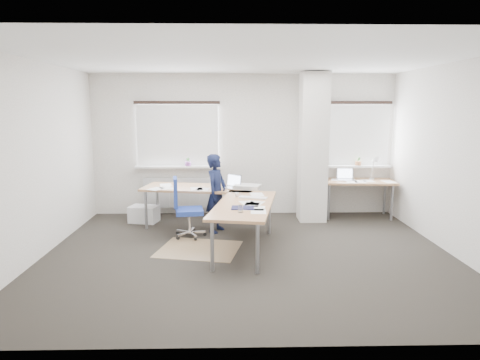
{
  "coord_description": "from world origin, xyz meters",
  "views": [
    {
      "loc": [
        -0.26,
        -6.05,
        2.14
      ],
      "look_at": [
        -0.1,
        0.9,
        0.96
      ],
      "focal_mm": 32.0,
      "sensor_mm": 36.0,
      "label": 1
    }
  ],
  "objects_px": {
    "desk_main": "(222,197)",
    "desk_side": "(358,183)",
    "person": "(216,193)",
    "task_chair": "(187,221)"
  },
  "relations": [
    {
      "from": "desk_side",
      "to": "person",
      "type": "distance_m",
      "value": 2.92
    },
    {
      "from": "desk_main",
      "to": "person",
      "type": "relative_size",
      "value": 2.19
    },
    {
      "from": "desk_side",
      "to": "task_chair",
      "type": "relative_size",
      "value": 1.43
    },
    {
      "from": "desk_main",
      "to": "desk_side",
      "type": "height_order",
      "value": "desk_side"
    },
    {
      "from": "task_chair",
      "to": "person",
      "type": "height_order",
      "value": "person"
    },
    {
      "from": "desk_main",
      "to": "desk_side",
      "type": "distance_m",
      "value": 2.95
    },
    {
      "from": "desk_main",
      "to": "person",
      "type": "xyz_separation_m",
      "value": [
        -0.11,
        0.35,
        -0.01
      ]
    },
    {
      "from": "task_chair",
      "to": "desk_side",
      "type": "bearing_deg",
      "value": 13.32
    },
    {
      "from": "desk_main",
      "to": "person",
      "type": "distance_m",
      "value": 0.37
    },
    {
      "from": "person",
      "to": "desk_main",
      "type": "bearing_deg",
      "value": -138.61
    }
  ]
}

